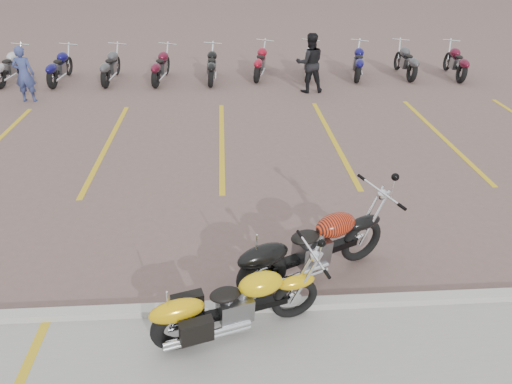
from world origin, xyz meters
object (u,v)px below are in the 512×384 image
(yellow_cruiser, at_px, (233,305))
(flame_cruiser, at_px, (309,250))
(person_a, at_px, (24,74))
(person_b, at_px, (310,63))

(yellow_cruiser, height_order, flame_cruiser, flame_cruiser)
(person_a, bearing_deg, person_b, -175.73)
(flame_cruiser, bearing_deg, yellow_cruiser, -162.79)
(yellow_cruiser, bearing_deg, person_b, 59.11)
(yellow_cruiser, xyz_separation_m, person_b, (2.60, 10.34, 0.45))
(flame_cruiser, height_order, person_b, person_b)
(person_b, bearing_deg, person_a, 0.69)
(yellow_cruiser, xyz_separation_m, person_a, (-5.78, 9.92, 0.36))
(yellow_cruiser, distance_m, flame_cruiser, 1.51)
(yellow_cruiser, relative_size, person_b, 1.19)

